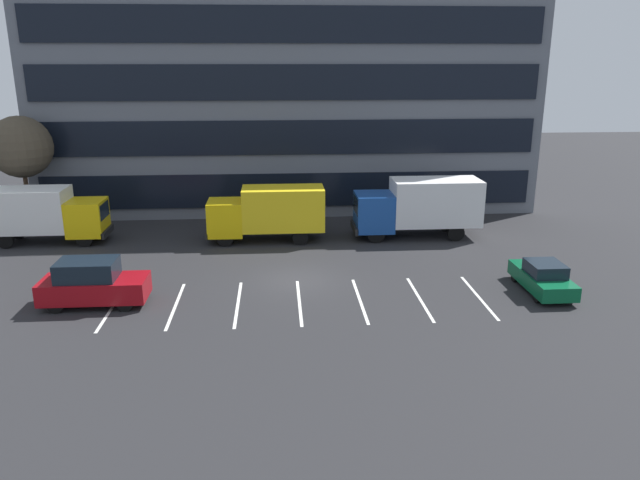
% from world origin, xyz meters
% --- Properties ---
extents(ground_plane, '(120.00, 120.00, 0.00)m').
position_xyz_m(ground_plane, '(0.00, 0.00, 0.00)').
color(ground_plane, '#262628').
extents(office_building, '(34.97, 11.06, 18.00)m').
position_xyz_m(office_building, '(0.00, 17.95, 9.00)').
color(office_building, slate).
rests_on(office_building, ground_plane).
extents(lot_markings, '(16.94, 5.40, 0.01)m').
position_xyz_m(lot_markings, '(0.00, -2.86, 0.00)').
color(lot_markings, silver).
rests_on(lot_markings, ground_plane).
extents(box_truck_yellow, '(7.21, 2.39, 3.34)m').
position_xyz_m(box_truck_yellow, '(-14.96, 7.55, 1.88)').
color(box_truck_yellow, yellow).
rests_on(box_truck_yellow, ground_plane).
extents(box_truck_yellow_all, '(7.10, 2.35, 3.29)m').
position_xyz_m(box_truck_yellow_all, '(-1.47, 6.99, 1.85)').
color(box_truck_yellow_all, yellow).
rests_on(box_truck_yellow_all, ground_plane).
extents(box_truck_blue, '(7.80, 2.58, 3.61)m').
position_xyz_m(box_truck_blue, '(7.83, 7.20, 2.03)').
color(box_truck_blue, '#194799').
rests_on(box_truck_blue, ground_plane).
extents(sedan_forest, '(1.76, 4.21, 1.51)m').
position_xyz_m(sedan_forest, '(11.62, -2.38, 0.71)').
color(sedan_forest, '#0C5933').
rests_on(sedan_forest, ground_plane).
extents(suv_maroon, '(4.66, 1.98, 2.11)m').
position_xyz_m(suv_maroon, '(-9.27, -2.47, 1.02)').
color(suv_maroon, maroon).
rests_on(suv_maroon, ground_plane).
extents(bare_tree, '(3.89, 3.89, 7.29)m').
position_xyz_m(bare_tree, '(-17.00, 10.90, 5.33)').
color(bare_tree, '#473323').
rests_on(bare_tree, ground_plane).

